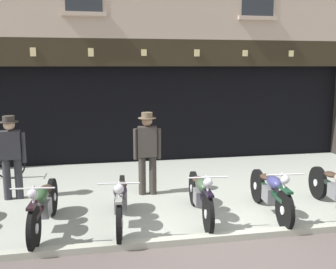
{
  "coord_description": "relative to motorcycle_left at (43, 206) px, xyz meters",
  "views": [
    {
      "loc": [
        -2.08,
        -5.28,
        2.63
      ],
      "look_at": [
        -0.53,
        2.66,
        1.2
      ],
      "focal_mm": 42.03,
      "sensor_mm": 36.0,
      "label": 1
    }
  ],
  "objects": [
    {
      "name": "shop_facade",
      "position": [
        2.88,
        6.09,
        1.24
      ],
      "size": [
        11.29,
        4.42,
        6.03
      ],
      "color": "black",
      "rests_on": "ground"
    },
    {
      "name": "motorcycle_left",
      "position": [
        0.0,
        0.0,
        0.0
      ],
      "size": [
        0.62,
        2.03,
        0.93
      ],
      "rotation": [
        0.0,
        0.0,
        3.05
      ],
      "color": "black",
      "rests_on": "ground"
    },
    {
      "name": "advert_board_far",
      "position": [
        -0.01,
        4.46,
        1.18
      ],
      "size": [
        0.68,
        0.03,
        0.9
      ],
      "color": "beige"
    },
    {
      "name": "motorcycle_center_right",
      "position": [
        3.86,
        -0.04,
        -0.0
      ],
      "size": [
        0.62,
        1.96,
        0.92
      ],
      "rotation": [
        0.0,
        0.0,
        3.06
      ],
      "color": "black",
      "rests_on": "ground"
    },
    {
      "name": "motorcycle_center_left",
      "position": [
        1.22,
        -0.04,
        0.0
      ],
      "size": [
        0.62,
        1.99,
        0.93
      ],
      "rotation": [
        0.0,
        0.0,
        3.03
      ],
      "color": "black",
      "rests_on": "ground"
    },
    {
      "name": "salesman_left",
      "position": [
        -0.78,
        1.74,
        0.5
      ],
      "size": [
        0.56,
        0.36,
        1.67
      ],
      "rotation": [
        0.0,
        0.0,
        3.22
      ],
      "color": "#2D2D33",
      "rests_on": "ground"
    },
    {
      "name": "motorcycle_center",
      "position": [
        2.6,
        0.05,
        -0.0
      ],
      "size": [
        0.62,
        1.96,
        0.92
      ],
      "rotation": [
        0.0,
        0.0,
        3.06
      ],
      "color": "black",
      "rests_on": "ground"
    },
    {
      "name": "shopkeeper_center",
      "position": [
        1.89,
        1.52,
        0.52
      ],
      "size": [
        0.56,
        0.36,
        1.7
      ],
      "rotation": [
        0.0,
        0.0,
        3.05
      ],
      "color": "#38332D",
      "rests_on": "ground"
    },
    {
      "name": "advert_board_near",
      "position": [
        1.26,
        4.46,
        1.28
      ],
      "size": [
        0.69,
        0.03,
        1.1
      ],
      "color": "beige"
    }
  ]
}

